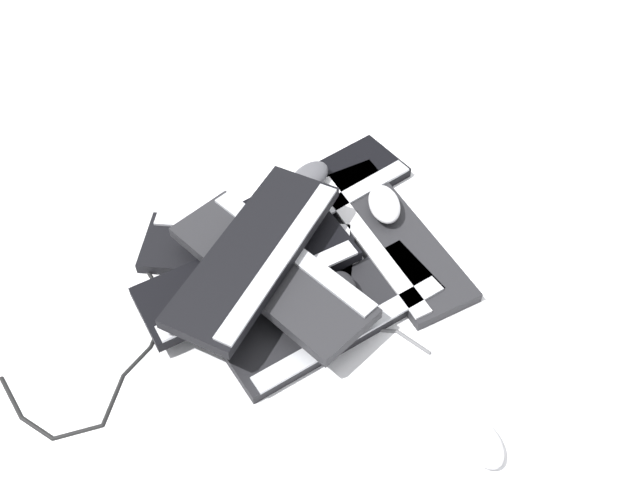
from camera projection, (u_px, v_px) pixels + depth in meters
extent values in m
plane|color=white|center=(336.00, 238.00, 1.53)|extent=(3.20, 3.20, 0.00)
cube|color=black|center=(315.00, 196.00, 1.59)|extent=(0.36, 0.45, 0.02)
cube|color=#B2B5BA|center=(331.00, 206.00, 1.55)|extent=(0.25, 0.37, 0.01)
cube|color=black|center=(248.00, 250.00, 1.49)|extent=(0.23, 0.46, 0.02)
cube|color=silver|center=(252.00, 225.00, 1.52)|extent=(0.12, 0.42, 0.01)
cube|color=black|center=(332.00, 316.00, 1.38)|extent=(0.34, 0.46, 0.02)
cube|color=#B2B5BA|center=(349.00, 332.00, 1.34)|extent=(0.23, 0.39, 0.01)
cube|color=#232326|center=(391.00, 237.00, 1.51)|extent=(0.46, 0.31, 0.02)
cube|color=silver|center=(369.00, 242.00, 1.48)|extent=(0.40, 0.19, 0.01)
cube|color=black|center=(248.00, 274.00, 1.41)|extent=(0.32, 0.46, 0.02)
cube|color=silver|center=(261.00, 289.00, 1.37)|extent=(0.21, 0.40, 0.01)
cube|color=#232326|center=(271.00, 271.00, 1.38)|extent=(0.43, 0.40, 0.02)
cube|color=#B2B5BA|center=(291.00, 250.00, 1.39)|extent=(0.34, 0.30, 0.01)
cube|color=black|center=(255.00, 253.00, 1.37)|extent=(0.45, 0.36, 0.02)
cube|color=#B2B5BA|center=(280.00, 258.00, 1.34)|extent=(0.37, 0.25, 0.01)
ellipsoid|color=#4C4C51|center=(309.00, 177.00, 1.58)|extent=(0.13, 0.12, 0.04)
ellipsoid|color=black|center=(340.00, 294.00, 1.37)|extent=(0.12, 0.08, 0.04)
ellipsoid|color=#4C4C51|center=(318.00, 294.00, 1.37)|extent=(0.12, 0.09, 0.04)
ellipsoid|color=silver|center=(479.00, 440.00, 1.21)|extent=(0.13, 0.10, 0.04)
ellipsoid|color=silver|center=(384.00, 204.00, 1.52)|extent=(0.11, 0.07, 0.04)
cylinder|color=#59595B|center=(413.00, 341.00, 1.35)|extent=(0.06, 0.06, 0.01)
cylinder|color=#59595B|center=(383.00, 329.00, 1.37)|extent=(0.02, 0.06, 0.01)
cylinder|color=#59595B|center=(352.00, 326.00, 1.38)|extent=(0.03, 0.06, 0.01)
cylinder|color=#59595B|center=(322.00, 321.00, 1.38)|extent=(0.02, 0.05, 0.01)
cylinder|color=#59595B|center=(300.00, 300.00, 1.42)|extent=(0.10, 0.04, 0.01)
cylinder|color=#59595B|center=(284.00, 269.00, 1.47)|extent=(0.07, 0.03, 0.01)
cylinder|color=#59595B|center=(266.00, 249.00, 1.50)|extent=(0.06, 0.05, 0.01)
sphere|color=#59595B|center=(430.00, 352.00, 1.34)|extent=(0.01, 0.01, 0.01)
sphere|color=#59595B|center=(397.00, 331.00, 1.37)|extent=(0.01, 0.01, 0.01)
sphere|color=#59595B|center=(368.00, 328.00, 1.37)|extent=(0.01, 0.01, 0.01)
sphere|color=#59595B|center=(336.00, 323.00, 1.38)|extent=(0.01, 0.01, 0.01)
sphere|color=#59595B|center=(309.00, 320.00, 1.38)|extent=(0.01, 0.01, 0.01)
sphere|color=#59595B|center=(291.00, 281.00, 1.45)|extent=(0.01, 0.01, 0.01)
sphere|color=#59595B|center=(277.00, 258.00, 1.49)|extent=(0.01, 0.01, 0.01)
sphere|color=#59595B|center=(256.00, 240.00, 1.52)|extent=(0.01, 0.01, 0.01)
cylinder|color=black|center=(152.00, 277.00, 1.45)|extent=(0.07, 0.04, 0.01)
cylinder|color=black|center=(162.00, 301.00, 1.41)|extent=(0.06, 0.02, 0.01)
cylinder|color=black|center=(158.00, 329.00, 1.37)|extent=(0.08, 0.03, 0.01)
cylinder|color=black|center=(137.00, 360.00, 1.33)|extent=(0.06, 0.05, 0.01)
cylinder|color=black|center=(113.00, 399.00, 1.27)|extent=(0.10, 0.04, 0.01)
cylinder|color=black|center=(78.00, 431.00, 1.23)|extent=(0.02, 0.08, 0.01)
cylinder|color=black|center=(37.00, 427.00, 1.24)|extent=(0.05, 0.07, 0.01)
cylinder|color=black|center=(11.00, 397.00, 1.28)|extent=(0.09, 0.06, 0.01)
sphere|color=black|center=(144.00, 265.00, 1.47)|extent=(0.01, 0.01, 0.01)
sphere|color=black|center=(159.00, 290.00, 1.43)|extent=(0.01, 0.01, 0.01)
sphere|color=black|center=(165.00, 313.00, 1.39)|extent=(0.01, 0.01, 0.01)
sphere|color=black|center=(150.00, 346.00, 1.35)|extent=(0.01, 0.01, 0.01)
sphere|color=black|center=(123.00, 375.00, 1.31)|extent=(0.01, 0.01, 0.01)
sphere|color=black|center=(102.00, 425.00, 1.24)|extent=(0.01, 0.01, 0.01)
sphere|color=black|center=(53.00, 438.00, 1.22)|extent=(0.01, 0.01, 0.01)
sphere|color=black|center=(21.00, 417.00, 1.25)|extent=(0.01, 0.01, 0.01)
sphere|color=black|center=(1.00, 377.00, 1.30)|extent=(0.01, 0.01, 0.01)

